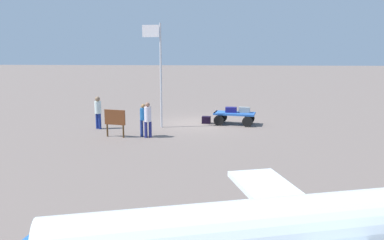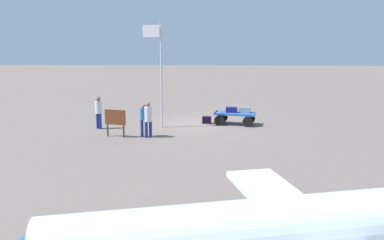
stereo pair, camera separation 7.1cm
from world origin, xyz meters
The scene contains 11 objects.
ground_plane centered at (0.00, 0.00, 0.00)m, with size 120.00×120.00×0.00m, color #73645C.
luggage_cart centered at (-1.99, 0.20, 0.47)m, with size 2.33×1.53×0.65m.
suitcase_tan centered at (-1.83, 0.11, 0.79)m, with size 0.64×0.43×0.28m.
suitcase_navy centered at (-2.54, 0.13, 0.80)m, with size 0.63×0.39×0.29m.
suitcase_dark centered at (-0.48, -0.01, 0.19)m, with size 0.50×0.39×0.39m.
worker_lead centered at (2.17, 3.53, 0.95)m, with size 0.40×0.40×1.66m.
worker_trailing centered at (2.41, 3.34, 0.89)m, with size 0.36×0.36×1.55m.
worker_supervisor centered at (5.03, 1.71, 0.98)m, with size 0.46×0.46×1.68m.
airplane_near centered at (-2.24, 15.49, 1.15)m, with size 9.63×6.22×3.04m.
flagpole centered at (1.95, 1.18, 3.19)m, with size 0.98×0.18×5.34m.
signboard centered at (3.72, 3.51, 0.85)m, with size 1.02×0.31×1.29m.
Camera 1 is at (-0.80, 21.81, 4.32)m, focal length 37.84 mm.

